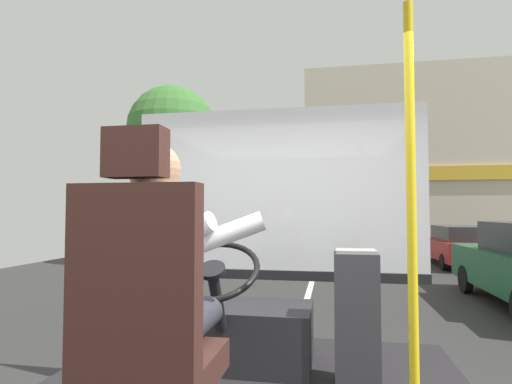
{
  "coord_description": "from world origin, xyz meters",
  "views": [
    {
      "loc": [
        0.47,
        -1.88,
        1.67
      ],
      "look_at": [
        -0.16,
        1.57,
        1.83
      ],
      "focal_mm": 28.75,
      "sensor_mm": 36.0,
      "label": 1
    }
  ],
  "objects_px": {
    "driver_seat": "(146,336)",
    "parked_car_red": "(464,245)",
    "bus_driver": "(160,272)",
    "steering_console": "(231,331)",
    "fare_box": "(357,317)",
    "handrail_pole": "(412,219)"
  },
  "relations": [
    {
      "from": "fare_box",
      "to": "handrail_pole",
      "type": "bearing_deg",
      "value": -70.84
    },
    {
      "from": "handrail_pole",
      "to": "parked_car_red",
      "type": "distance_m",
      "value": 12.16
    },
    {
      "from": "handrail_pole",
      "to": "parked_car_red",
      "type": "relative_size",
      "value": 0.54
    },
    {
      "from": "driver_seat",
      "to": "fare_box",
      "type": "xyz_separation_m",
      "value": [
        0.83,
        1.14,
        -0.18
      ]
    },
    {
      "from": "driver_seat",
      "to": "parked_car_red",
      "type": "height_order",
      "value": "driver_seat"
    },
    {
      "from": "parked_car_red",
      "to": "fare_box",
      "type": "bearing_deg",
      "value": -109.27
    },
    {
      "from": "fare_box",
      "to": "parked_car_red",
      "type": "bearing_deg",
      "value": 70.73
    },
    {
      "from": "bus_driver",
      "to": "handrail_pole",
      "type": "bearing_deg",
      "value": 20.79
    },
    {
      "from": "handrail_pole",
      "to": "fare_box",
      "type": "relative_size",
      "value": 2.49
    },
    {
      "from": "steering_console",
      "to": "parked_car_red",
      "type": "xyz_separation_m",
      "value": [
        4.66,
        10.75,
        -0.21
      ]
    },
    {
      "from": "steering_console",
      "to": "fare_box",
      "type": "bearing_deg",
      "value": -13.12
    },
    {
      "from": "handrail_pole",
      "to": "parked_car_red",
      "type": "xyz_separation_m",
      "value": [
        3.61,
        11.57,
        -1.0
      ]
    },
    {
      "from": "steering_console",
      "to": "handrail_pole",
      "type": "distance_m",
      "value": 1.55
    },
    {
      "from": "driver_seat",
      "to": "steering_console",
      "type": "relative_size",
      "value": 1.23
    },
    {
      "from": "handrail_pole",
      "to": "fare_box",
      "type": "xyz_separation_m",
      "value": [
        -0.22,
        0.62,
        -0.61
      ]
    },
    {
      "from": "bus_driver",
      "to": "parked_car_red",
      "type": "bearing_deg",
      "value": 68.72
    },
    {
      "from": "bus_driver",
      "to": "steering_console",
      "type": "relative_size",
      "value": 0.76
    },
    {
      "from": "bus_driver",
      "to": "steering_console",
      "type": "xyz_separation_m",
      "value": [
        -0.0,
        1.21,
        -0.58
      ]
    },
    {
      "from": "driver_seat",
      "to": "handrail_pole",
      "type": "relative_size",
      "value": 0.67
    },
    {
      "from": "driver_seat",
      "to": "handrail_pole",
      "type": "height_order",
      "value": "handrail_pole"
    },
    {
      "from": "driver_seat",
      "to": "parked_car_red",
      "type": "distance_m",
      "value": 12.96
    },
    {
      "from": "steering_console",
      "to": "parked_car_red",
      "type": "relative_size",
      "value": 0.29
    }
  ]
}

